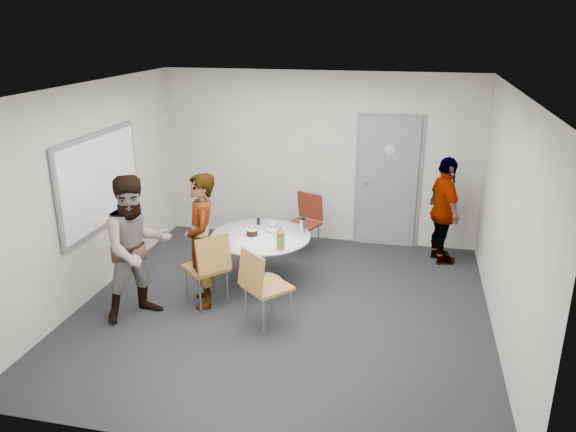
% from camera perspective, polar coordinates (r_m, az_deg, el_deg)
% --- Properties ---
extents(floor, '(5.00, 5.00, 0.00)m').
position_cam_1_polar(floor, '(7.10, -0.50, -9.40)').
color(floor, '#232327').
rests_on(floor, ground).
extents(ceiling, '(5.00, 5.00, 0.00)m').
position_cam_1_polar(ceiling, '(6.27, -0.57, 12.80)').
color(ceiling, silver).
rests_on(ceiling, wall_back).
extents(wall_back, '(5.00, 0.00, 5.00)m').
position_cam_1_polar(wall_back, '(8.92, 3.13, 5.91)').
color(wall_back, '#B3B1A9').
rests_on(wall_back, floor).
extents(wall_left, '(0.00, 5.00, 5.00)m').
position_cam_1_polar(wall_left, '(7.51, -19.47, 2.25)').
color(wall_left, '#B3B1A9').
rests_on(wall_left, floor).
extents(wall_right, '(0.00, 5.00, 5.00)m').
position_cam_1_polar(wall_right, '(6.49, 21.49, -0.57)').
color(wall_right, '#B3B1A9').
rests_on(wall_right, floor).
extents(wall_front, '(5.00, 0.00, 5.00)m').
position_cam_1_polar(wall_front, '(4.35, -8.12, -9.10)').
color(wall_front, '#B3B1A9').
rests_on(wall_front, floor).
extents(door, '(1.02, 0.17, 2.12)m').
position_cam_1_polar(door, '(8.88, 10.10, 3.41)').
color(door, slate).
rests_on(door, wall_back).
extents(whiteboard, '(0.04, 1.90, 1.25)m').
position_cam_1_polar(whiteboard, '(7.63, -18.52, 3.39)').
color(whiteboard, slate).
rests_on(whiteboard, wall_left).
extents(table, '(1.33, 1.33, 1.00)m').
position_cam_1_polar(table, '(7.52, -2.62, -2.66)').
color(table, white).
rests_on(table, floor).
extents(chair_near_left, '(0.68, 0.68, 0.98)m').
position_cam_1_polar(chair_near_left, '(6.95, -8.00, -4.74)').
color(chair_near_left, olive).
rests_on(chair_near_left, floor).
extents(chair_near_right, '(0.67, 0.68, 0.97)m').
position_cam_1_polar(chair_near_right, '(6.43, -2.82, -6.66)').
color(chair_near_right, olive).
rests_on(chair_near_right, floor).
extents(chair_far, '(0.59, 0.62, 0.94)m').
position_cam_1_polar(chair_far, '(8.54, 1.82, -0.12)').
color(chair_far, '#602013').
rests_on(chair_far, floor).
extents(person_main, '(0.62, 0.73, 1.70)m').
position_cam_1_polar(person_main, '(6.96, -8.76, -2.52)').
color(person_main, '#A5C6EA').
rests_on(person_main, floor).
extents(person_left, '(1.07, 1.08, 1.76)m').
position_cam_1_polar(person_left, '(6.82, -15.10, -3.15)').
color(person_left, white).
rests_on(person_left, floor).
extents(person_right, '(0.67, 1.01, 1.59)m').
position_cam_1_polar(person_right, '(8.45, 15.58, 0.52)').
color(person_right, black).
rests_on(person_right, floor).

